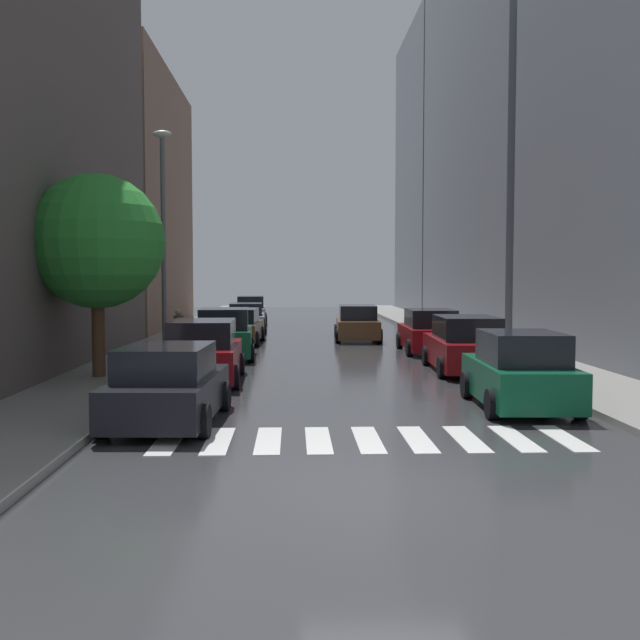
{
  "coord_description": "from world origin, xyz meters",
  "views": [
    {
      "loc": [
        -1.35,
        -9.9,
        2.97
      ],
      "look_at": [
        -0.12,
        23.59,
        0.95
      ],
      "focal_mm": 41.29,
      "sensor_mm": 36.0,
      "label": 1
    }
  ],
  "objects_px": {
    "parked_car_left_nearest": "(168,387)",
    "parked_car_left_third": "(224,335)",
    "parked_car_left_sixth": "(251,311)",
    "parked_car_left_second": "(203,353)",
    "parked_car_right_second": "(465,346)",
    "lamp_post_left": "(163,230)",
    "car_midroad": "(357,324)",
    "parked_car_left_fourth": "(239,327)",
    "street_tree_left": "(97,242)",
    "parked_car_left_fifth": "(246,318)",
    "parked_car_right_third": "(430,332)",
    "parked_car_right_nearest": "(520,373)",
    "pedestrian_foreground": "(179,330)"
  },
  "relations": [
    {
      "from": "parked_car_left_third",
      "to": "parked_car_left_fifth",
      "type": "xyz_separation_m",
      "value": [
        0.01,
        12.22,
        -0.11
      ]
    },
    {
      "from": "car_midroad",
      "to": "lamp_post_left",
      "type": "relative_size",
      "value": 0.62
    },
    {
      "from": "lamp_post_left",
      "to": "parked_car_left_sixth",
      "type": "bearing_deg",
      "value": 85.68
    },
    {
      "from": "parked_car_right_second",
      "to": "car_midroad",
      "type": "height_order",
      "value": "parked_car_right_second"
    },
    {
      "from": "parked_car_left_second",
      "to": "parked_car_left_sixth",
      "type": "height_order",
      "value": "parked_car_left_second"
    },
    {
      "from": "parked_car_left_nearest",
      "to": "pedestrian_foreground",
      "type": "height_order",
      "value": "pedestrian_foreground"
    },
    {
      "from": "parked_car_left_third",
      "to": "lamp_post_left",
      "type": "bearing_deg",
      "value": 140.24
    },
    {
      "from": "parked_car_left_sixth",
      "to": "lamp_post_left",
      "type": "distance_m",
      "value": 21.48
    },
    {
      "from": "parked_car_left_nearest",
      "to": "parked_car_left_second",
      "type": "distance_m",
      "value": 5.83
    },
    {
      "from": "parked_car_right_third",
      "to": "pedestrian_foreground",
      "type": "relative_size",
      "value": 2.78
    },
    {
      "from": "parked_car_left_fifth",
      "to": "street_tree_left",
      "type": "relative_size",
      "value": 0.77
    },
    {
      "from": "parked_car_left_third",
      "to": "parked_car_right_nearest",
      "type": "distance_m",
      "value": 12.75
    },
    {
      "from": "parked_car_left_third",
      "to": "lamp_post_left",
      "type": "height_order",
      "value": "lamp_post_left"
    },
    {
      "from": "parked_car_left_second",
      "to": "parked_car_right_second",
      "type": "distance_m",
      "value": 8.09
    },
    {
      "from": "parked_car_right_nearest",
      "to": "parked_car_left_second",
      "type": "bearing_deg",
      "value": 62.26
    },
    {
      "from": "parked_car_left_sixth",
      "to": "parked_car_left_third",
      "type": "bearing_deg",
      "value": 177.74
    },
    {
      "from": "parked_car_left_third",
      "to": "street_tree_left",
      "type": "height_order",
      "value": "street_tree_left"
    },
    {
      "from": "parked_car_left_fifth",
      "to": "parked_car_right_nearest",
      "type": "height_order",
      "value": "parked_car_right_nearest"
    },
    {
      "from": "parked_car_left_sixth",
      "to": "parked_car_right_third",
      "type": "relative_size",
      "value": 0.94
    },
    {
      "from": "parked_car_left_fifth",
      "to": "parked_car_right_third",
      "type": "distance_m",
      "value": 12.98
    },
    {
      "from": "parked_car_left_fourth",
      "to": "parked_car_right_third",
      "type": "distance_m",
      "value": 8.66
    },
    {
      "from": "parked_car_right_nearest",
      "to": "lamp_post_left",
      "type": "relative_size",
      "value": 0.55
    },
    {
      "from": "parked_car_left_nearest",
      "to": "pedestrian_foreground",
      "type": "distance_m",
      "value": 12.07
    },
    {
      "from": "parked_car_left_fifth",
      "to": "parked_car_right_third",
      "type": "height_order",
      "value": "parked_car_right_third"
    },
    {
      "from": "parked_car_left_second",
      "to": "parked_car_right_second",
      "type": "bearing_deg",
      "value": -77.27
    },
    {
      "from": "parked_car_right_second",
      "to": "lamp_post_left",
      "type": "relative_size",
      "value": 0.64
    },
    {
      "from": "car_midroad",
      "to": "parked_car_left_fifth",
      "type": "bearing_deg",
      "value": 49.57
    },
    {
      "from": "parked_car_left_fifth",
      "to": "car_midroad",
      "type": "height_order",
      "value": "car_midroad"
    },
    {
      "from": "parked_car_left_second",
      "to": "lamp_post_left",
      "type": "bearing_deg",
      "value": 23.85
    },
    {
      "from": "parked_car_left_nearest",
      "to": "parked_car_left_third",
      "type": "distance_m",
      "value": 11.73
    },
    {
      "from": "parked_car_left_sixth",
      "to": "street_tree_left",
      "type": "bearing_deg",
      "value": 170.73
    },
    {
      "from": "parked_car_right_third",
      "to": "car_midroad",
      "type": "bearing_deg",
      "value": 24.66
    },
    {
      "from": "parked_car_right_nearest",
      "to": "lamp_post_left",
      "type": "height_order",
      "value": "lamp_post_left"
    },
    {
      "from": "parked_car_left_fourth",
      "to": "parked_car_right_second",
      "type": "relative_size",
      "value": 0.95
    },
    {
      "from": "street_tree_left",
      "to": "parked_car_left_nearest",
      "type": "bearing_deg",
      "value": -63.9
    },
    {
      "from": "parked_car_right_third",
      "to": "lamp_post_left",
      "type": "distance_m",
      "value": 10.97
    },
    {
      "from": "parked_car_right_second",
      "to": "parked_car_left_fourth",
      "type": "bearing_deg",
      "value": 40.21
    },
    {
      "from": "parked_car_right_nearest",
      "to": "car_midroad",
      "type": "height_order",
      "value": "parked_car_right_nearest"
    },
    {
      "from": "parked_car_left_fourth",
      "to": "lamp_post_left",
      "type": "bearing_deg",
      "value": 169.56
    },
    {
      "from": "parked_car_right_nearest",
      "to": "pedestrian_foreground",
      "type": "bearing_deg",
      "value": 43.47
    },
    {
      "from": "parked_car_right_second",
      "to": "parked_car_right_third",
      "type": "bearing_deg",
      "value": 2.46
    },
    {
      "from": "parked_car_left_fourth",
      "to": "parked_car_left_fifth",
      "type": "distance_m",
      "value": 6.36
    },
    {
      "from": "parked_car_left_sixth",
      "to": "lamp_post_left",
      "type": "xyz_separation_m",
      "value": [
        -1.59,
        -21.11,
        3.64
      ]
    },
    {
      "from": "parked_car_left_fourth",
      "to": "street_tree_left",
      "type": "xyz_separation_m",
      "value": [
        -3.08,
        -11.59,
        3.18
      ]
    },
    {
      "from": "parked_car_right_second",
      "to": "street_tree_left",
      "type": "xyz_separation_m",
      "value": [
        -10.78,
        -1.78,
        3.1
      ]
    },
    {
      "from": "parked_car_right_second",
      "to": "lamp_post_left",
      "type": "xyz_separation_m",
      "value": [
        -9.53,
        1.66,
        3.63
      ]
    },
    {
      "from": "parked_car_left_nearest",
      "to": "parked_car_right_third",
      "type": "xyz_separation_m",
      "value": [
        7.8,
        13.54,
        0.04
      ]
    },
    {
      "from": "car_midroad",
      "to": "parked_car_left_second",
      "type": "bearing_deg",
      "value": 159.61
    },
    {
      "from": "parked_car_left_third",
      "to": "parked_car_right_nearest",
      "type": "xyz_separation_m",
      "value": [
        7.54,
        -10.28,
        -0.03
      ]
    },
    {
      "from": "parked_car_left_fourth",
      "to": "parked_car_left_sixth",
      "type": "xyz_separation_m",
      "value": [
        -0.24,
        12.96,
        0.08
      ]
    }
  ]
}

